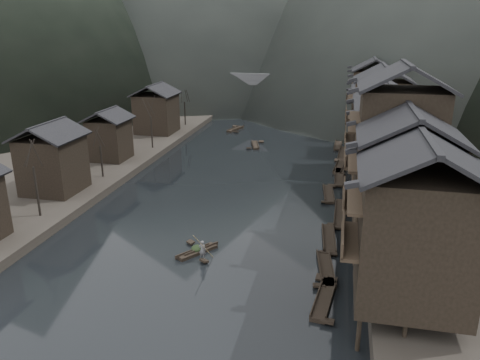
# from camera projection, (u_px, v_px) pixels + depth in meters

# --- Properties ---
(water) EXTENTS (300.00, 300.00, 0.00)m
(water) POSITION_uv_depth(u_px,v_px,m) (195.00, 254.00, 42.65)
(water) COLOR black
(water) RESTS_ON ground
(left_bank) EXTENTS (40.00, 200.00, 1.20)m
(left_bank) POSITION_uv_depth(u_px,v_px,m) (80.00, 132.00, 86.57)
(left_bank) COLOR #2D2823
(left_bank) RESTS_ON ground
(stilt_houses) EXTENTS (9.00, 67.60, 17.04)m
(stilt_houses) POSITION_uv_depth(u_px,v_px,m) (387.00, 124.00, 53.45)
(stilt_houses) COLOR black
(stilt_houses) RESTS_ON ground
(left_houses) EXTENTS (8.10, 53.20, 8.73)m
(left_houses) POSITION_uv_depth(u_px,v_px,m) (95.00, 133.00, 63.60)
(left_houses) COLOR black
(left_houses) RESTS_ON left_bank
(bare_trees) EXTENTS (3.78, 63.03, 7.55)m
(bare_trees) POSITION_uv_depth(u_px,v_px,m) (109.00, 134.00, 60.19)
(bare_trees) COLOR black
(bare_trees) RESTS_ON left_bank
(moored_sampans) EXTENTS (3.03, 61.39, 0.47)m
(moored_sampans) POSITION_uv_depth(u_px,v_px,m) (337.00, 183.00, 60.54)
(moored_sampans) COLOR black
(moored_sampans) RESTS_ON water
(midriver_boats) EXTENTS (8.42, 16.90, 0.44)m
(midriver_boats) POSITION_uv_depth(u_px,v_px,m) (245.00, 136.00, 85.46)
(midriver_boats) COLOR black
(midriver_boats) RESTS_ON water
(stone_bridge) EXTENTS (40.00, 6.00, 9.00)m
(stone_bridge) POSITION_uv_depth(u_px,v_px,m) (289.00, 90.00, 107.59)
(stone_bridge) COLOR #4C4C4F
(stone_bridge) RESTS_ON ground
(hero_sampan) EXTENTS (3.21, 4.08, 0.43)m
(hero_sampan) POSITION_uv_depth(u_px,v_px,m) (197.00, 251.00, 42.70)
(hero_sampan) COLOR black
(hero_sampan) RESTS_ON water
(cargo_heap) EXTENTS (0.98, 1.29, 0.59)m
(cargo_heap) POSITION_uv_depth(u_px,v_px,m) (196.00, 245.00, 42.71)
(cargo_heap) COLOR black
(cargo_heap) RESTS_ON hero_sampan
(boatman) EXTENTS (0.67, 0.46, 1.76)m
(boatman) POSITION_uv_depth(u_px,v_px,m) (202.00, 247.00, 40.98)
(boatman) COLOR slate
(boatman) RESTS_ON hero_sampan
(bamboo_pole) EXTENTS (1.35, 2.17, 3.26)m
(bamboo_pole) POSITION_uv_depth(u_px,v_px,m) (204.00, 221.00, 40.13)
(bamboo_pole) COLOR #8C7A51
(bamboo_pole) RESTS_ON boatman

